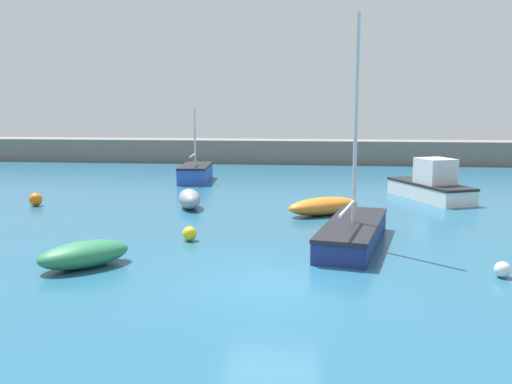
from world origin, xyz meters
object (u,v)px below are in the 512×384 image
Objects in this scene: motorboat_grey_hull at (431,185)px; mooring_buoy_white at (503,270)px; dinghy_near_pier at (190,199)px; mooring_buoy_yellow at (190,234)px; mooring_buoy_orange at (36,199)px; rowboat_white_midwater at (324,206)px; open_tender_yellow at (84,254)px; sailboat_twin_hulled at (195,173)px; sailboat_tall_mast at (353,232)px.

mooring_buoy_white is (-0.54, -12.88, -0.49)m from motorboat_grey_hull.
dinghy_near_pier reaches higher than mooring_buoy_yellow.
mooring_buoy_white is at bearing -26.85° from mooring_buoy_orange.
dinghy_near_pier is at bearing 1.16° from mooring_buoy_orange.
mooring_buoy_yellow is at bearing -164.65° from rowboat_white_midwater.
motorboat_grey_hull is 9.02× the size of mooring_buoy_orange.
mooring_buoy_yellow is at bearing -169.92° from open_tender_yellow.
motorboat_grey_hull is at bearing -91.01° from dinghy_near_pier.
sailboat_twin_hulled is 7.33× the size of mooring_buoy_orange.
mooring_buoy_yellow is (-5.57, 0.01, -0.20)m from sailboat_tall_mast.
rowboat_white_midwater is 7.06× the size of mooring_buoy_yellow.
dinghy_near_pier is 4.21× the size of mooring_buoy_orange.
motorboat_grey_hull is 10.64m from sailboat_tall_mast.
dinghy_near_pier reaches higher than mooring_buoy_white.
motorboat_grey_hull is at bearing 44.19° from mooring_buoy_yellow.
rowboat_white_midwater is 1.40× the size of dinghy_near_pier.
sailboat_tall_mast is 5.01m from mooring_buoy_white.
dinghy_near_pier is 7.24m from mooring_buoy_orange.
open_tender_yellow is 6.45× the size of mooring_buoy_white.
mooring_buoy_orange is at bearing 72.46° from dinghy_near_pier.
rowboat_white_midwater is 7.99× the size of mooring_buoy_white.
open_tender_yellow reaches higher than mooring_buoy_yellow.
sailboat_twin_hulled is at bearing 58.05° from mooring_buoy_orange.
sailboat_twin_hulled is at bearing 124.45° from mooring_buoy_white.
rowboat_white_midwater is 5.27m from sailboat_tall_mast.
sailboat_twin_hulled is at bearing 95.54° from rowboat_white_midwater.
sailboat_twin_hulled is at bearing 101.39° from mooring_buoy_yellow.
mooring_buoy_white is 0.74× the size of mooring_buoy_orange.
open_tender_yellow is 11.29m from mooring_buoy_orange.
dinghy_near_pier is 5.04× the size of mooring_buoy_yellow.
open_tender_yellow is (-12.28, -13.15, -0.34)m from motorboat_grey_hull.
sailboat_tall_mast reaches higher than dinghy_near_pier.
dinghy_near_pier reaches higher than rowboat_white_midwater.
dinghy_near_pier is at bearing -141.81° from open_tender_yellow.
open_tender_yellow is 0.38× the size of sailboat_tall_mast.
rowboat_white_midwater reaches higher than mooring_buoy_yellow.
dinghy_near_pier is 5.71× the size of mooring_buoy_white.
sailboat_twin_hulled is at bearing 41.71° from sailboat_tall_mast.
motorboat_grey_hull is 11.89m from dinghy_near_pier.
sailboat_twin_hulled is 15.20m from mooring_buoy_yellow.
dinghy_near_pier is at bearing 139.33° from mooring_buoy_white.
sailboat_tall_mast is 9.22m from dinghy_near_pier.
sailboat_tall_mast is at bearing -0.06° from mooring_buoy_yellow.
rowboat_white_midwater is 5.90× the size of mooring_buoy_orange.
sailboat_tall_mast is (7.89, 3.46, 0.08)m from open_tender_yellow.
open_tender_yellow is 4.17m from mooring_buoy_yellow.
dinghy_near_pier is at bearing 60.61° from sailboat_tall_mast.
mooring_buoy_white is at bearing -93.13° from rowboat_white_midwater.
dinghy_near_pier is (0.95, 9.53, 0.05)m from open_tender_yellow.
sailboat_twin_hulled is 1.54× the size of open_tender_yellow.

